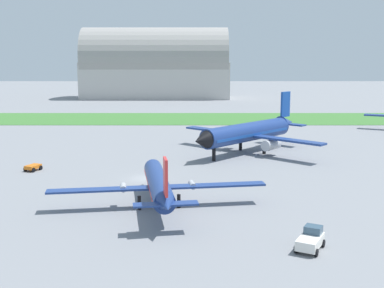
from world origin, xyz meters
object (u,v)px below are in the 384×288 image
object	(u,v)px
airplane_midfield_jet	(251,132)
pushback_tug_near_gate	(312,240)
airplane_foreground_turboprop	(160,184)
baggage_cart_midfield	(35,167)

from	to	relation	value
airplane_midfield_jet	pushback_tug_near_gate	world-z (taller)	airplane_midfield_jet
airplane_foreground_turboprop	baggage_cart_midfield	bearing A→B (deg)	39.19
pushback_tug_near_gate	baggage_cart_midfield	bearing A→B (deg)	76.47
airplane_midfield_jet	airplane_foreground_turboprop	bearing A→B (deg)	19.59
airplane_foreground_turboprop	baggage_cart_midfield	xyz separation A→B (m)	(-20.65, 18.72, -2.21)
airplane_midfield_jet	baggage_cart_midfield	size ratio (longest dim) A/B	8.46
airplane_foreground_turboprop	pushback_tug_near_gate	xyz separation A→B (m)	(14.66, -12.80, -1.86)
pushback_tug_near_gate	baggage_cart_midfield	size ratio (longest dim) A/B	1.41
airplane_foreground_turboprop	baggage_cart_midfield	size ratio (longest dim) A/B	8.83
pushback_tug_near_gate	airplane_midfield_jet	bearing A→B (deg)	28.63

